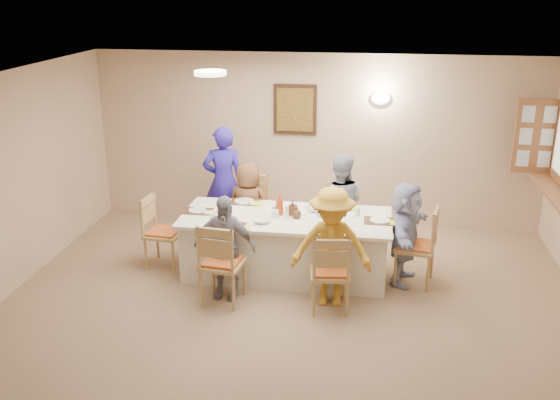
# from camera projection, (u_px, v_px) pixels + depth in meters

# --- Properties ---
(ground) EXTENTS (7.00, 7.00, 0.00)m
(ground) POSITION_uv_depth(u_px,v_px,m) (278.00, 347.00, 6.20)
(ground) COLOR #8F7054
(room_walls) EXTENTS (7.00, 7.00, 7.00)m
(room_walls) POSITION_uv_depth(u_px,v_px,m) (278.00, 203.00, 5.69)
(room_walls) COLOR #CDAF92
(room_walls) RESTS_ON ground
(wall_picture) EXTENTS (0.62, 0.05, 0.72)m
(wall_picture) POSITION_uv_depth(u_px,v_px,m) (295.00, 110.00, 8.91)
(wall_picture) COLOR #432617
(wall_picture) RESTS_ON room_walls
(wall_sconce) EXTENTS (0.26, 0.09, 0.18)m
(wall_sconce) POSITION_uv_depth(u_px,v_px,m) (381.00, 98.00, 8.65)
(wall_sconce) COLOR white
(wall_sconce) RESTS_ON room_walls
(ceiling_light) EXTENTS (0.36, 0.36, 0.05)m
(ceiling_light) POSITION_uv_depth(u_px,v_px,m) (210.00, 73.00, 6.92)
(ceiling_light) COLOR white
(ceiling_light) RESTS_ON room_walls
(hatch_sill) EXTENTS (0.30, 1.50, 0.05)m
(hatch_sill) POSITION_uv_depth(u_px,v_px,m) (556.00, 193.00, 7.67)
(hatch_sill) COLOR #975F37
(hatch_sill) RESTS_ON room_walls
(shutter_door) EXTENTS (0.55, 0.04, 1.00)m
(shutter_door) POSITION_uv_depth(u_px,v_px,m) (536.00, 136.00, 8.22)
(shutter_door) COLOR #975F37
(shutter_door) RESTS_ON room_walls
(dining_table) EXTENTS (2.52, 1.07, 0.76)m
(dining_table) POSITION_uv_depth(u_px,v_px,m) (286.00, 245.00, 7.63)
(dining_table) COLOR white
(dining_table) RESTS_ON ground
(chair_back_left) EXTENTS (0.52, 0.52, 0.96)m
(chair_back_left) POSITION_uv_depth(u_px,v_px,m) (251.00, 212.00, 8.43)
(chair_back_left) COLOR tan
(chair_back_left) RESTS_ON ground
(chair_back_right) EXTENTS (0.46, 0.46, 0.91)m
(chair_back_right) POSITION_uv_depth(u_px,v_px,m) (339.00, 219.00, 8.26)
(chair_back_right) COLOR tan
(chair_back_right) RESTS_ON ground
(chair_front_left) EXTENTS (0.52, 0.52, 0.97)m
(chair_front_left) POSITION_uv_depth(u_px,v_px,m) (222.00, 262.00, 6.93)
(chair_front_left) COLOR tan
(chair_front_left) RESTS_ON ground
(chair_front_right) EXTENTS (0.49, 0.49, 0.92)m
(chair_front_right) POSITION_uv_depth(u_px,v_px,m) (330.00, 271.00, 6.77)
(chair_front_right) COLOR tan
(chair_front_right) RESTS_ON ground
(chair_left_end) EXTENTS (0.47, 0.47, 0.92)m
(chair_left_end) POSITION_uv_depth(u_px,v_px,m) (164.00, 232.00, 7.83)
(chair_left_end) COLOR tan
(chair_left_end) RESTS_ON ground
(chair_right_end) EXTENTS (0.54, 0.54, 0.96)m
(chair_right_end) POSITION_uv_depth(u_px,v_px,m) (415.00, 245.00, 7.37)
(chair_right_end) COLOR tan
(chair_right_end) RESTS_ON ground
(diner_back_left) EXTENTS (0.74, 0.62, 1.21)m
(diner_back_left) POSITION_uv_depth(u_px,v_px,m) (249.00, 207.00, 8.27)
(diner_back_left) COLOR brown
(diner_back_left) RESTS_ON ground
(diner_back_right) EXTENTS (0.72, 0.59, 1.37)m
(diner_back_right) POSITION_uv_depth(u_px,v_px,m) (339.00, 206.00, 8.08)
(diner_back_right) COLOR #95A0B5
(diner_back_right) RESTS_ON ground
(diner_front_left) EXTENTS (0.73, 0.35, 1.22)m
(diner_front_left) POSITION_uv_depth(u_px,v_px,m) (225.00, 247.00, 7.01)
(diner_front_left) COLOR gray
(diner_front_left) RESTS_ON ground
(diner_front_right) EXTENTS (0.89, 0.52, 1.37)m
(diner_front_right) POSITION_uv_depth(u_px,v_px,m) (331.00, 247.00, 6.81)
(diner_front_right) COLOR gold
(diner_front_right) RESTS_ON ground
(diner_right_end) EXTENTS (1.31, 0.84, 1.25)m
(diner_right_end) POSITION_uv_depth(u_px,v_px,m) (405.00, 233.00, 7.34)
(diner_right_end) COLOR #AEBBE6
(diner_right_end) RESTS_ON ground
(caregiver) EXTENTS (0.79, 0.71, 1.57)m
(caregiver) POSITION_uv_depth(u_px,v_px,m) (224.00, 181.00, 8.72)
(caregiver) COLOR #3226BD
(caregiver) RESTS_ON ground
(placemat_fl) EXTENTS (0.36, 0.27, 0.01)m
(placemat_fl) POSITION_uv_depth(u_px,v_px,m) (229.00, 226.00, 7.20)
(placemat_fl) COLOR #472B19
(placemat_fl) RESTS_ON dining_table
(plate_fl) EXTENTS (0.23, 0.23, 0.01)m
(plate_fl) POSITION_uv_depth(u_px,v_px,m) (229.00, 225.00, 7.19)
(plate_fl) COLOR white
(plate_fl) RESTS_ON dining_table
(napkin_fl) EXTENTS (0.14, 0.14, 0.01)m
(napkin_fl) POSITION_uv_depth(u_px,v_px,m) (244.00, 228.00, 7.12)
(napkin_fl) COLOR #DAEC31
(napkin_fl) RESTS_ON dining_table
(placemat_fr) EXTENTS (0.35, 0.26, 0.01)m
(placemat_fr) POSITION_uv_depth(u_px,v_px,m) (333.00, 232.00, 7.03)
(placemat_fr) COLOR #472B19
(placemat_fr) RESTS_ON dining_table
(plate_fr) EXTENTS (0.22, 0.22, 0.01)m
(plate_fr) POSITION_uv_depth(u_px,v_px,m) (333.00, 231.00, 7.02)
(plate_fr) COLOR white
(plate_fr) RESTS_ON dining_table
(napkin_fr) EXTENTS (0.13, 0.13, 0.01)m
(napkin_fr) POSITION_uv_depth(u_px,v_px,m) (349.00, 234.00, 6.95)
(napkin_fr) COLOR #DAEC31
(napkin_fr) RESTS_ON dining_table
(placemat_bl) EXTENTS (0.37, 0.27, 0.01)m
(placemat_bl) POSITION_uv_depth(u_px,v_px,m) (244.00, 202.00, 7.98)
(placemat_bl) COLOR #472B19
(placemat_bl) RESTS_ON dining_table
(plate_bl) EXTENTS (0.25, 0.25, 0.02)m
(plate_bl) POSITION_uv_depth(u_px,v_px,m) (244.00, 201.00, 7.98)
(plate_bl) COLOR white
(plate_bl) RESTS_ON dining_table
(napkin_bl) EXTENTS (0.15, 0.15, 0.01)m
(napkin_bl) POSITION_uv_depth(u_px,v_px,m) (257.00, 203.00, 7.91)
(napkin_bl) COLOR #DAEC31
(napkin_bl) RESTS_ON dining_table
(placemat_br) EXTENTS (0.34, 0.25, 0.01)m
(placemat_br) POSITION_uv_depth(u_px,v_px,m) (338.00, 207.00, 7.81)
(placemat_br) COLOR #472B19
(placemat_br) RESTS_ON dining_table
(plate_br) EXTENTS (0.24, 0.24, 0.01)m
(plate_br) POSITION_uv_depth(u_px,v_px,m) (338.00, 206.00, 7.81)
(plate_br) COLOR white
(plate_br) RESTS_ON dining_table
(napkin_br) EXTENTS (0.14, 0.14, 0.01)m
(napkin_br) POSITION_uv_depth(u_px,v_px,m) (352.00, 208.00, 7.73)
(napkin_br) COLOR #DAEC31
(napkin_br) RESTS_ON dining_table
(placemat_le) EXTENTS (0.36, 0.26, 0.01)m
(placemat_le) POSITION_uv_depth(u_px,v_px,m) (198.00, 211.00, 7.66)
(placemat_le) COLOR #472B19
(placemat_le) RESTS_ON dining_table
(plate_le) EXTENTS (0.22, 0.22, 0.01)m
(plate_le) POSITION_uv_depth(u_px,v_px,m) (198.00, 210.00, 7.66)
(plate_le) COLOR white
(plate_le) RESTS_ON dining_table
(napkin_le) EXTENTS (0.13, 0.13, 0.01)m
(napkin_le) POSITION_uv_depth(u_px,v_px,m) (211.00, 213.00, 7.59)
(napkin_le) COLOR #DAEC31
(napkin_le) RESTS_ON dining_table
(placemat_re) EXTENTS (0.37, 0.28, 0.01)m
(placemat_re) POSITION_uv_depth(u_px,v_px,m) (380.00, 221.00, 7.34)
(placemat_re) COLOR #472B19
(placemat_re) RESTS_ON dining_table
(plate_re) EXTENTS (0.24, 0.24, 0.01)m
(plate_re) POSITION_uv_depth(u_px,v_px,m) (380.00, 220.00, 7.34)
(plate_re) COLOR white
(plate_re) RESTS_ON dining_table
(napkin_re) EXTENTS (0.13, 0.13, 0.01)m
(napkin_re) POSITION_uv_depth(u_px,v_px,m) (396.00, 223.00, 7.27)
(napkin_re) COLOR #DAEC31
(napkin_re) RESTS_ON dining_table
(teacup_a) EXTENTS (0.15, 0.15, 0.08)m
(teacup_a) POSITION_uv_depth(u_px,v_px,m) (214.00, 220.00, 7.28)
(teacup_a) COLOR white
(teacup_a) RESTS_ON dining_table
(teacup_b) EXTENTS (0.10, 0.10, 0.09)m
(teacup_b) POSITION_uv_depth(u_px,v_px,m) (324.00, 200.00, 7.94)
(teacup_b) COLOR white
(teacup_b) RESTS_ON dining_table
(bowl_a) EXTENTS (0.29, 0.29, 0.05)m
(bowl_a) POSITION_uv_depth(u_px,v_px,m) (262.00, 221.00, 7.30)
(bowl_a) COLOR white
(bowl_a) RESTS_ON dining_table
(bowl_b) EXTENTS (0.22, 0.22, 0.06)m
(bowl_b) POSITION_uv_depth(u_px,v_px,m) (314.00, 209.00, 7.66)
(bowl_b) COLOR white
(bowl_b) RESTS_ON dining_table
(condiment_ketchup) EXTENTS (0.12, 0.12, 0.26)m
(condiment_ketchup) POSITION_uv_depth(u_px,v_px,m) (279.00, 204.00, 7.52)
(condiment_ketchup) COLOR #C03B10
(condiment_ketchup) RESTS_ON dining_table
(condiment_brown) EXTENTS (0.14, 0.14, 0.18)m
(condiment_brown) POSITION_uv_depth(u_px,v_px,m) (293.00, 208.00, 7.51)
(condiment_brown) COLOR #522F15
(condiment_brown) RESTS_ON dining_table
(condiment_malt) EXTENTS (0.11, 0.11, 0.14)m
(condiment_malt) POSITION_uv_depth(u_px,v_px,m) (297.00, 212.00, 7.42)
(condiment_malt) COLOR #522F15
(condiment_malt) RESTS_ON dining_table
(drinking_glass) EXTENTS (0.06, 0.06, 0.10)m
(drinking_glass) POSITION_uv_depth(u_px,v_px,m) (274.00, 210.00, 7.55)
(drinking_glass) COLOR silver
(drinking_glass) RESTS_ON dining_table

